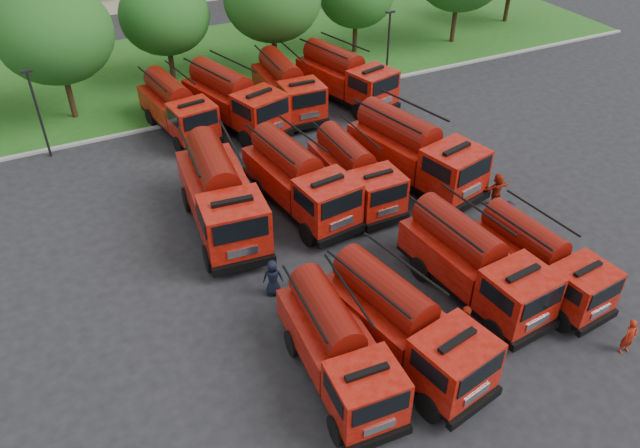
% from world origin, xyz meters
% --- Properties ---
extents(ground, '(140.00, 140.00, 0.00)m').
position_xyz_m(ground, '(0.00, 0.00, 0.00)').
color(ground, black).
rests_on(ground, ground).
extents(lawn, '(70.00, 16.00, 0.12)m').
position_xyz_m(lawn, '(0.00, 26.00, 0.06)').
color(lawn, '#234712').
rests_on(lawn, ground).
extents(curb, '(70.00, 0.30, 0.14)m').
position_xyz_m(curb, '(0.00, 17.90, 0.07)').
color(curb, gray).
rests_on(curb, ground).
extents(tree_2, '(6.72, 6.72, 8.22)m').
position_xyz_m(tree_2, '(-8.00, 21.50, 5.35)').
color(tree_2, '#382314').
rests_on(tree_2, ground).
extents(tree_3, '(5.88, 5.88, 7.19)m').
position_xyz_m(tree_3, '(-1.00, 24.00, 4.68)').
color(tree_3, '#382314').
rests_on(tree_3, ground).
extents(lamp_post_0, '(0.60, 0.25, 5.11)m').
position_xyz_m(lamp_post_0, '(-10.00, 17.20, 2.90)').
color(lamp_post_0, black).
rests_on(lamp_post_0, ground).
extents(lamp_post_1, '(0.60, 0.25, 5.11)m').
position_xyz_m(lamp_post_1, '(12.00, 17.20, 2.90)').
color(lamp_post_1, black).
rests_on(lamp_post_1, ground).
extents(fire_truck_0, '(2.75, 6.75, 3.01)m').
position_xyz_m(fire_truck_0, '(-2.77, -3.95, 1.52)').
color(fire_truck_0, black).
rests_on(fire_truck_0, ground).
extents(fire_truck_1, '(3.79, 7.48, 3.25)m').
position_xyz_m(fire_truck_1, '(-0.18, -4.11, 1.64)').
color(fire_truck_1, black).
rests_on(fire_truck_1, ground).
extents(fire_truck_2, '(3.15, 7.29, 3.22)m').
position_xyz_m(fire_truck_2, '(4.22, -2.43, 1.62)').
color(fire_truck_2, black).
rests_on(fire_truck_2, ground).
extents(fire_truck_3, '(2.83, 6.53, 2.88)m').
position_xyz_m(fire_truck_3, '(6.89, -3.32, 1.45)').
color(fire_truck_3, black).
rests_on(fire_truck_3, ground).
extents(fire_truck_4, '(3.53, 8.18, 3.62)m').
position_xyz_m(fire_truck_4, '(-3.43, 6.52, 1.82)').
color(fire_truck_4, black).
rests_on(fire_truck_4, ground).
extents(fire_truck_5, '(3.45, 7.62, 3.35)m').
position_xyz_m(fire_truck_5, '(0.46, 6.31, 1.69)').
color(fire_truck_5, black).
rests_on(fire_truck_5, ground).
extents(fire_truck_6, '(2.44, 6.57, 2.98)m').
position_xyz_m(fire_truck_6, '(3.37, 6.00, 1.50)').
color(fire_truck_6, black).
rests_on(fire_truck_6, ground).
extents(fire_truck_7, '(4.41, 8.26, 3.58)m').
position_xyz_m(fire_truck_7, '(6.84, 5.98, 1.80)').
color(fire_truck_7, black).
rests_on(fire_truck_7, ground).
extents(fire_truck_8, '(3.31, 7.12, 3.12)m').
position_xyz_m(fire_truck_8, '(-2.60, 16.89, 1.57)').
color(fire_truck_8, black).
rests_on(fire_truck_8, ground).
extents(fire_truck_9, '(4.67, 8.00, 3.45)m').
position_xyz_m(fire_truck_9, '(0.67, 16.08, 1.74)').
color(fire_truck_9, black).
rests_on(fire_truck_9, ground).
extents(fire_truck_10, '(2.79, 7.15, 3.22)m').
position_xyz_m(fire_truck_10, '(4.39, 16.61, 1.62)').
color(fire_truck_10, black).
rests_on(fire_truck_10, ground).
extents(fire_truck_11, '(4.31, 7.78, 3.36)m').
position_xyz_m(fire_truck_11, '(8.31, 16.29, 1.69)').
color(fire_truck_11, black).
rests_on(fire_truck_11, ground).
extents(firefighter_0, '(0.59, 0.44, 1.57)m').
position_xyz_m(firefighter_0, '(7.48, -7.65, 0.00)').
color(firefighter_0, '#971C0B').
rests_on(firefighter_0, ground).
extents(firefighter_1, '(1.02, 0.83, 1.85)m').
position_xyz_m(firefighter_1, '(2.25, -4.65, 0.00)').
color(firefighter_1, '#971C0B').
rests_on(firefighter_1, ground).
extents(firefighter_2, '(0.88, 1.16, 1.75)m').
position_xyz_m(firefighter_2, '(7.42, -5.69, 0.00)').
color(firefighter_2, '#971C0B').
rests_on(firefighter_2, ground).
extents(firefighter_3, '(1.05, 0.75, 1.47)m').
position_xyz_m(firefighter_3, '(8.60, 0.52, 0.00)').
color(firefighter_3, black).
rests_on(firefighter_3, ground).
extents(firefighter_4, '(0.97, 0.81, 1.70)m').
position_xyz_m(firefighter_4, '(-3.11, 1.13, 0.00)').
color(firefighter_4, black).
rests_on(firefighter_4, ground).
extents(firefighter_5, '(1.64, 0.77, 1.73)m').
position_xyz_m(firefighter_5, '(9.41, 2.35, 0.00)').
color(firefighter_5, '#971C0B').
rests_on(firefighter_5, ground).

